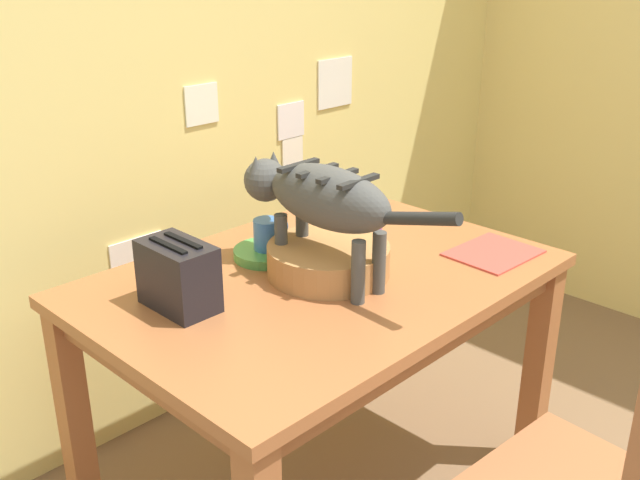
{
  "coord_description": "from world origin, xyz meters",
  "views": [
    {
      "loc": [
        -1.27,
        0.21,
        1.58
      ],
      "look_at": [
        0.04,
        1.5,
        0.84
      ],
      "focal_mm": 41.18,
      "sensor_mm": 36.0,
      "label": 1
    }
  ],
  "objects_px": {
    "dining_table": "(320,303)",
    "toaster": "(178,276)",
    "saucer_bowl": "(268,253)",
    "coffee_mug": "(268,234)",
    "book_stack": "(350,227)",
    "cat": "(320,198)",
    "wicker_basket": "(328,259)",
    "magazine": "(493,253)"
  },
  "relations": [
    {
      "from": "saucer_bowl",
      "to": "toaster",
      "type": "distance_m",
      "value": 0.38
    },
    {
      "from": "dining_table",
      "to": "saucer_bowl",
      "type": "xyz_separation_m",
      "value": [
        -0.03,
        0.19,
        0.1
      ]
    },
    {
      "from": "dining_table",
      "to": "toaster",
      "type": "bearing_deg",
      "value": 164.04
    },
    {
      "from": "dining_table",
      "to": "cat",
      "type": "relative_size",
      "value": 1.8
    },
    {
      "from": "dining_table",
      "to": "book_stack",
      "type": "bearing_deg",
      "value": 27.54
    },
    {
      "from": "cat",
      "to": "saucer_bowl",
      "type": "bearing_deg",
      "value": 90.0
    },
    {
      "from": "saucer_bowl",
      "to": "coffee_mug",
      "type": "relative_size",
      "value": 1.63
    },
    {
      "from": "magazine",
      "to": "book_stack",
      "type": "height_order",
      "value": "book_stack"
    },
    {
      "from": "book_stack",
      "to": "wicker_basket",
      "type": "distance_m",
      "value": 0.32
    },
    {
      "from": "dining_table",
      "to": "saucer_bowl",
      "type": "height_order",
      "value": "saucer_bowl"
    },
    {
      "from": "saucer_bowl",
      "to": "coffee_mug",
      "type": "height_order",
      "value": "coffee_mug"
    },
    {
      "from": "coffee_mug",
      "to": "magazine",
      "type": "xyz_separation_m",
      "value": [
        0.48,
        -0.45,
        -0.07
      ]
    },
    {
      "from": "cat",
      "to": "book_stack",
      "type": "relative_size",
      "value": 3.82
    },
    {
      "from": "toaster",
      "to": "saucer_bowl",
      "type": "bearing_deg",
      "value": 12.06
    },
    {
      "from": "magazine",
      "to": "coffee_mug",
      "type": "bearing_deg",
      "value": 138.84
    },
    {
      "from": "coffee_mug",
      "to": "book_stack",
      "type": "height_order",
      "value": "coffee_mug"
    },
    {
      "from": "cat",
      "to": "book_stack",
      "type": "bearing_deg",
      "value": 27.68
    },
    {
      "from": "dining_table",
      "to": "magazine",
      "type": "xyz_separation_m",
      "value": [
        0.46,
        -0.27,
        0.09
      ]
    },
    {
      "from": "dining_table",
      "to": "magazine",
      "type": "distance_m",
      "value": 0.54
    },
    {
      "from": "dining_table",
      "to": "cat",
      "type": "height_order",
      "value": "cat"
    },
    {
      "from": "wicker_basket",
      "to": "dining_table",
      "type": "bearing_deg",
      "value": 130.47
    },
    {
      "from": "coffee_mug",
      "to": "toaster",
      "type": "relative_size",
      "value": 0.6
    },
    {
      "from": "coffee_mug",
      "to": "toaster",
      "type": "xyz_separation_m",
      "value": [
        -0.36,
        -0.08,
        0.01
      ]
    },
    {
      "from": "saucer_bowl",
      "to": "toaster",
      "type": "xyz_separation_m",
      "value": [
        -0.36,
        -0.08,
        0.07
      ]
    },
    {
      "from": "coffee_mug",
      "to": "dining_table",
      "type": "bearing_deg",
      "value": -83.41
    },
    {
      "from": "magazine",
      "to": "wicker_basket",
      "type": "xyz_separation_m",
      "value": [
        -0.44,
        0.25,
        0.04
      ]
    },
    {
      "from": "coffee_mug",
      "to": "book_stack",
      "type": "distance_m",
      "value": 0.32
    },
    {
      "from": "book_stack",
      "to": "cat",
      "type": "bearing_deg",
      "value": -151.07
    },
    {
      "from": "wicker_basket",
      "to": "coffee_mug",
      "type": "bearing_deg",
      "value": 100.13
    },
    {
      "from": "wicker_basket",
      "to": "toaster",
      "type": "bearing_deg",
      "value": 162.31
    },
    {
      "from": "magazine",
      "to": "toaster",
      "type": "relative_size",
      "value": 1.25
    },
    {
      "from": "book_stack",
      "to": "saucer_bowl",
      "type": "bearing_deg",
      "value": 173.18
    },
    {
      "from": "cat",
      "to": "book_stack",
      "type": "height_order",
      "value": "cat"
    },
    {
      "from": "coffee_mug",
      "to": "toaster",
      "type": "height_order",
      "value": "toaster"
    },
    {
      "from": "book_stack",
      "to": "toaster",
      "type": "relative_size",
      "value": 0.91
    },
    {
      "from": "wicker_basket",
      "to": "saucer_bowl",
      "type": "bearing_deg",
      "value": 101.2
    },
    {
      "from": "dining_table",
      "to": "book_stack",
      "type": "height_order",
      "value": "book_stack"
    },
    {
      "from": "cat",
      "to": "toaster",
      "type": "distance_m",
      "value": 0.41
    },
    {
      "from": "cat",
      "to": "book_stack",
      "type": "distance_m",
      "value": 0.41
    },
    {
      "from": "saucer_bowl",
      "to": "book_stack",
      "type": "distance_m",
      "value": 0.32
    },
    {
      "from": "toaster",
      "to": "magazine",
      "type": "bearing_deg",
      "value": -24.08
    },
    {
      "from": "coffee_mug",
      "to": "book_stack",
      "type": "bearing_deg",
      "value": -6.9
    }
  ]
}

